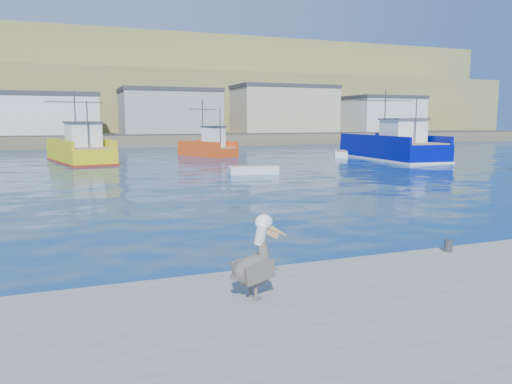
% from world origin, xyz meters
% --- Properties ---
extents(ground, '(260.00, 260.00, 0.00)m').
position_xyz_m(ground, '(0.00, 0.00, 0.00)').
color(ground, navy).
rests_on(ground, ground).
extents(dock_bollards, '(36.20, 0.20, 0.30)m').
position_xyz_m(dock_bollards, '(0.60, -3.40, 0.65)').
color(dock_bollards, '#4C4C4C').
rests_on(dock_bollards, dock).
extents(far_shore, '(200.00, 81.00, 24.00)m').
position_xyz_m(far_shore, '(0.00, 109.20, 8.98)').
color(far_shore, brown).
rests_on(far_shore, ground).
extents(trawler_yellow_b, '(5.88, 11.31, 6.45)m').
position_xyz_m(trawler_yellow_b, '(-4.56, 34.22, 1.01)').
color(trawler_yellow_b, yellow).
rests_on(trawler_yellow_b, ground).
extents(trawler_blue, '(6.22, 13.20, 6.73)m').
position_xyz_m(trawler_blue, '(23.70, 27.31, 1.13)').
color(trawler_blue, '#000882').
rests_on(trawler_blue, ground).
extents(boat_orange, '(5.27, 7.32, 5.89)m').
position_xyz_m(boat_orange, '(8.30, 37.82, 0.97)').
color(boat_orange, '#D74212').
rests_on(boat_orange, ground).
extents(skiff_mid, '(3.56, 1.56, 0.75)m').
position_xyz_m(skiff_mid, '(6.45, 19.60, 0.24)').
color(skiff_mid, silver).
rests_on(skiff_mid, ground).
extents(skiff_far, '(2.80, 3.68, 0.77)m').
position_xyz_m(skiff_far, '(20.86, 32.11, 0.25)').
color(skiff_far, silver).
rests_on(skiff_far, ground).
extents(pelican, '(1.25, 0.69, 1.55)m').
position_xyz_m(pelican, '(-2.64, -4.74, 1.16)').
color(pelican, '#595451').
rests_on(pelican, dock).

